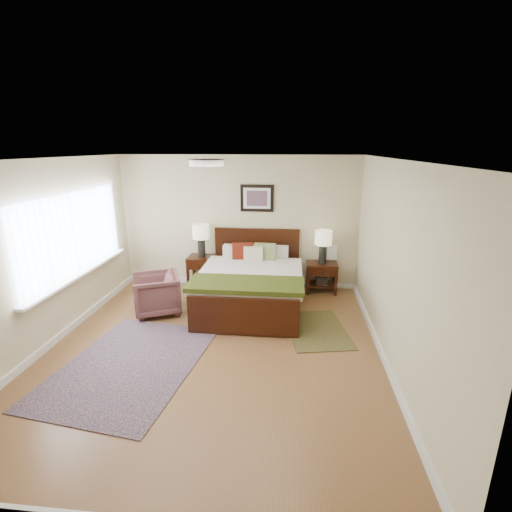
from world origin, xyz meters
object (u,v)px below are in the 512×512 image
Objects in this scene: lamp_left at (201,235)px; nightstand_left at (202,263)px; nightstand_right at (322,274)px; rug_persian at (131,364)px; lamp_right at (323,241)px; bed at (251,277)px; armchair at (157,294)px.

nightstand_left is at bearing -90.00° from lamp_left.
rug_persian is at bearing -133.09° from nightstand_right.
rug_persian is (-0.27, -2.74, -1.04)m from lamp_left.
nightstand_right is at bearing -90.00° from lamp_right.
bed reaches higher than nightstand_right.
lamp_right is at bearing 90.00° from nightstand_right.
armchair is at bearing -156.51° from nightstand_right.
nightstand_right reaches higher than rug_persian.
lamp_left is 0.84× the size of armchair.
bed is 2.39m from rug_persian.
nightstand_right is 0.93× the size of lamp_left.
lamp_left reaches higher than nightstand_right.
lamp_left reaches higher than rug_persian.
nightstand_right is at bearing -0.32° from lamp_left.
rug_persian is (0.20, -1.53, -0.32)m from armchair.
lamp_left is 2.94m from rug_persian.
lamp_right is (1.24, 0.80, 0.46)m from bed.
armchair is (-0.47, -1.19, -0.17)m from nightstand_left.
lamp_left is at bearing 142.26° from bed.
nightstand_left is 2.77m from rug_persian.
armchair reaches higher than nightstand_left.
nightstand_right is at bearing 90.16° from armchair.
rug_persian is (-2.55, -2.74, -0.98)m from lamp_right.
nightstand_left is 1.10× the size of nightstand_right.
lamp_right is at bearing 54.84° from rug_persian.
lamp_right is at bearing 32.95° from bed.
bed is at bearing -37.74° from lamp_left.
nightstand_right is 3.75m from rug_persian.
lamp_right is 0.84× the size of armchair.
nightstand_left is 0.28× the size of rug_persian.
bed is 1.41m from lamp_left.
nightstand_right is at bearing 32.53° from bed.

